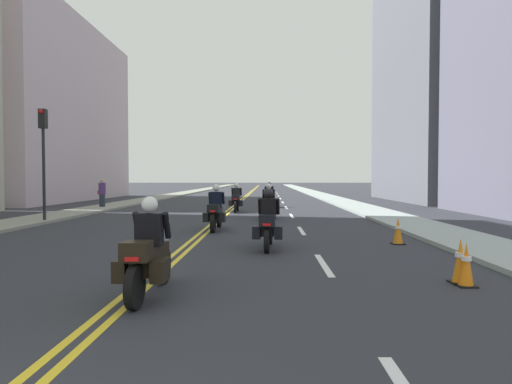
# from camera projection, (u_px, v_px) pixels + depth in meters

# --- Properties ---
(ground_plane) EXTENTS (264.00, 264.00, 0.00)m
(ground_plane) POSITION_uv_depth(u_px,v_px,m) (248.00, 194.00, 49.31)
(ground_plane) COLOR #2B2D33
(sidewalk_left) EXTENTS (2.33, 144.00, 0.12)m
(sidewalk_left) POSITION_uv_depth(u_px,v_px,m) (179.00, 194.00, 49.51)
(sidewalk_left) COLOR gray
(sidewalk_left) RESTS_ON ground
(sidewalk_right) EXTENTS (2.33, 144.00, 0.12)m
(sidewalk_right) POSITION_uv_depth(u_px,v_px,m) (317.00, 194.00, 49.10)
(sidewalk_right) COLOR #97A49F
(sidewalk_right) RESTS_ON ground
(centreline_yellow_inner) EXTENTS (0.12, 132.00, 0.01)m
(centreline_yellow_inner) POSITION_uv_depth(u_px,v_px,m) (247.00, 194.00, 49.31)
(centreline_yellow_inner) COLOR yellow
(centreline_yellow_inner) RESTS_ON ground
(centreline_yellow_outer) EXTENTS (0.12, 132.00, 0.01)m
(centreline_yellow_outer) POSITION_uv_depth(u_px,v_px,m) (249.00, 194.00, 49.30)
(centreline_yellow_outer) COLOR yellow
(centreline_yellow_outer) RESTS_ON ground
(lane_dashes_white) EXTENTS (0.14, 56.40, 0.01)m
(lane_dashes_white) POSITION_uv_depth(u_px,v_px,m) (284.00, 205.00, 30.24)
(lane_dashes_white) COLOR silver
(lane_dashes_white) RESTS_ON ground
(building_left_1) EXTENTS (8.68, 19.81, 14.92)m
(building_left_1) POSITION_uv_depth(u_px,v_px,m) (40.00, 112.00, 36.30)
(building_left_1) COLOR #B9A7B0
(building_left_1) RESTS_ON ground
(building_right_1) EXTENTS (7.18, 15.29, 29.27)m
(building_right_1) POSITION_uv_depth(u_px,v_px,m) (439.00, 23.00, 35.35)
(building_right_1) COLOR slate
(building_right_1) RESTS_ON ground
(motorcycle_0) EXTENTS (0.77, 2.14, 1.58)m
(motorcycle_0) POSITION_uv_depth(u_px,v_px,m) (148.00, 256.00, 6.70)
(motorcycle_0) COLOR black
(motorcycle_0) RESTS_ON ground
(motorcycle_1) EXTENTS (0.78, 2.12, 1.60)m
(motorcycle_1) POSITION_uv_depth(u_px,v_px,m) (268.00, 224.00, 11.28)
(motorcycle_1) COLOR black
(motorcycle_1) RESTS_ON ground
(motorcycle_2) EXTENTS (0.77, 2.30, 1.65)m
(motorcycle_2) POSITION_uv_depth(u_px,v_px,m) (216.00, 212.00, 15.37)
(motorcycle_2) COLOR black
(motorcycle_2) RESTS_ON ground
(motorcycle_3) EXTENTS (0.77, 2.10, 1.63)m
(motorcycle_3) POSITION_uv_depth(u_px,v_px,m) (269.00, 205.00, 19.71)
(motorcycle_3) COLOR black
(motorcycle_3) RESTS_ON ground
(motorcycle_4) EXTENTS (0.76, 2.29, 1.60)m
(motorcycle_4) POSITION_uv_depth(u_px,v_px,m) (236.00, 200.00, 23.66)
(motorcycle_4) COLOR black
(motorcycle_4) RESTS_ON ground
(motorcycle_5) EXTENTS (0.76, 2.14, 1.62)m
(motorcycle_5) POSITION_uv_depth(u_px,v_px,m) (269.00, 197.00, 27.51)
(motorcycle_5) COLOR black
(motorcycle_5) RESTS_ON ground
(traffic_cone_0) EXTENTS (0.31, 0.31, 0.76)m
(traffic_cone_0) POSITION_uv_depth(u_px,v_px,m) (466.00, 265.00, 7.38)
(traffic_cone_0) COLOR black
(traffic_cone_0) RESTS_ON ground
(traffic_cone_1) EXTENTS (0.34, 0.34, 0.81)m
(traffic_cone_1) POSITION_uv_depth(u_px,v_px,m) (460.00, 261.00, 7.58)
(traffic_cone_1) COLOR black
(traffic_cone_1) RESTS_ON ground
(traffic_cone_2) EXTENTS (0.35, 0.35, 0.76)m
(traffic_cone_2) POSITION_uv_depth(u_px,v_px,m) (398.00, 231.00, 12.12)
(traffic_cone_2) COLOR black
(traffic_cone_2) RESTS_ON ground
(traffic_light_near) EXTENTS (0.28, 0.38, 4.74)m
(traffic_light_near) POSITION_uv_depth(u_px,v_px,m) (43.00, 144.00, 17.88)
(traffic_light_near) COLOR black
(traffic_light_near) RESTS_ON ground
(pedestrian_0) EXTENTS (0.50, 0.29, 1.82)m
(pedestrian_0) POSITION_uv_depth(u_px,v_px,m) (102.00, 193.00, 26.35)
(pedestrian_0) COLOR #222C37
(pedestrian_0) RESTS_ON ground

